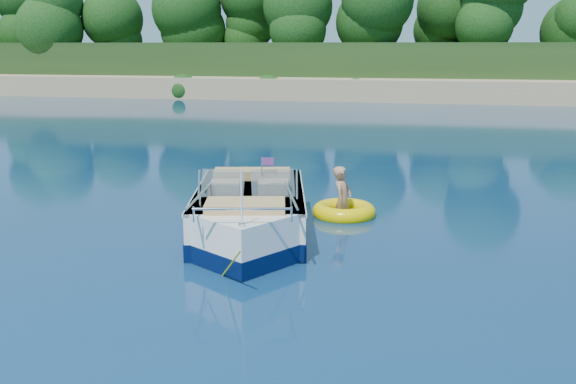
{
  "coord_description": "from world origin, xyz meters",
  "views": [
    {
      "loc": [
        4.93,
        -9.77,
        3.81
      ],
      "look_at": [
        2.22,
        2.84,
        0.85
      ],
      "focal_mm": 40.0,
      "sensor_mm": 36.0,
      "label": 1
    }
  ],
  "objects": [
    {
      "name": "boy",
      "position": [
        3.17,
        4.39,
        0.0
      ],
      "size": [
        0.55,
        0.92,
        1.69
      ],
      "primitive_type": "imported",
      "rotation": [
        0.0,
        -0.17,
        1.37
      ],
      "color": "tan",
      "rests_on": "ground"
    },
    {
      "name": "shoreline",
      "position": [
        0.0,
        63.77,
        0.98
      ],
      "size": [
        170.0,
        59.0,
        6.0
      ],
      "color": "tan",
      "rests_on": "ground"
    },
    {
      "name": "motorboat",
      "position": [
        1.53,
        2.33,
        0.4
      ],
      "size": [
        3.06,
        6.09,
        2.06
      ],
      "rotation": [
        0.0,
        0.0,
        0.22
      ],
      "color": "white",
      "rests_on": "ground"
    },
    {
      "name": "tow_tube",
      "position": [
        3.2,
        4.36,
        0.1
      ],
      "size": [
        1.74,
        1.74,
        0.38
      ],
      "rotation": [
        0.0,
        0.0,
        0.22
      ],
      "color": "#FFD400",
      "rests_on": "ground"
    },
    {
      "name": "treeline",
      "position": [
        0.04,
        41.01,
        5.55
      ],
      "size": [
        150.0,
        7.12,
        8.19
      ],
      "color": "black",
      "rests_on": "ground"
    },
    {
      "name": "ground",
      "position": [
        0.0,
        0.0,
        0.0
      ],
      "size": [
        160.0,
        160.0,
        0.0
      ],
      "primitive_type": "plane",
      "color": "#091C3F",
      "rests_on": "ground"
    }
  ]
}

